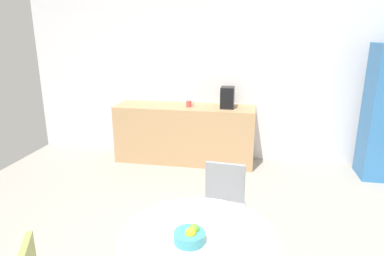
{
  "coord_description": "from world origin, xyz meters",
  "views": [
    {
      "loc": [
        0.7,
        -2.32,
        2.03
      ],
      "look_at": [
        0.02,
        1.31,
        0.95
      ],
      "focal_mm": 31.2,
      "sensor_mm": 36.0,
      "label": 1
    }
  ],
  "objects_px": {
    "mug_white": "(189,104)",
    "coffee_maker": "(227,97)",
    "fruit_bowl": "(190,236)",
    "round_table": "(198,254)",
    "chair_gray": "(223,197)"
  },
  "relations": [
    {
      "from": "fruit_bowl",
      "to": "round_table",
      "type": "bearing_deg",
      "value": 59.43
    },
    {
      "from": "round_table",
      "to": "fruit_bowl",
      "type": "relative_size",
      "value": 5.25
    },
    {
      "from": "fruit_bowl",
      "to": "mug_white",
      "type": "relative_size",
      "value": 1.57
    },
    {
      "from": "round_table",
      "to": "mug_white",
      "type": "xyz_separation_m",
      "value": [
        -0.66,
        3.04,
        0.36
      ]
    },
    {
      "from": "coffee_maker",
      "to": "fruit_bowl",
      "type": "bearing_deg",
      "value": -89.41
    },
    {
      "from": "chair_gray",
      "to": "coffee_maker",
      "type": "relative_size",
      "value": 2.59
    },
    {
      "from": "round_table",
      "to": "coffee_maker",
      "type": "bearing_deg",
      "value": 91.35
    },
    {
      "from": "mug_white",
      "to": "coffee_maker",
      "type": "distance_m",
      "value": 0.6
    },
    {
      "from": "coffee_maker",
      "to": "mug_white",
      "type": "bearing_deg",
      "value": -175.89
    },
    {
      "from": "chair_gray",
      "to": "coffee_maker",
      "type": "bearing_deg",
      "value": 94.08
    },
    {
      "from": "mug_white",
      "to": "round_table",
      "type": "bearing_deg",
      "value": -77.83
    },
    {
      "from": "mug_white",
      "to": "chair_gray",
      "type": "bearing_deg",
      "value": -70.66
    },
    {
      "from": "round_table",
      "to": "mug_white",
      "type": "bearing_deg",
      "value": 102.17
    },
    {
      "from": "fruit_bowl",
      "to": "mug_white",
      "type": "xyz_separation_m",
      "value": [
        -0.62,
        3.11,
        0.18
      ]
    },
    {
      "from": "chair_gray",
      "to": "fruit_bowl",
      "type": "xyz_separation_m",
      "value": [
        -0.12,
        -1.01,
        0.25
      ]
    }
  ]
}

